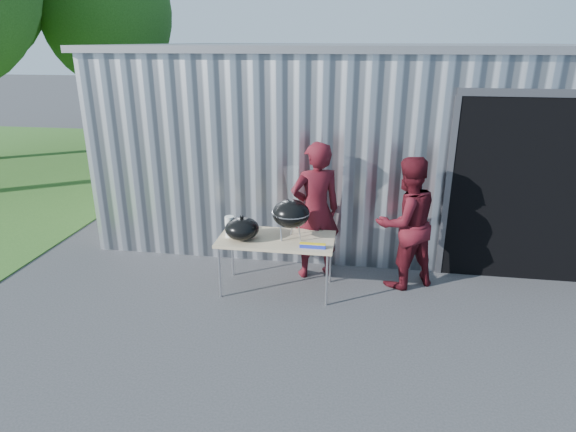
% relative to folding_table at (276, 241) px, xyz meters
% --- Properties ---
extents(ground, '(80.00, 80.00, 0.00)m').
position_rel_folding_table_xyz_m(ground, '(0.16, -0.83, -0.71)').
color(ground, '#363639').
extents(building, '(8.20, 6.20, 3.10)m').
position_rel_folding_table_xyz_m(building, '(1.07, 3.76, 0.83)').
color(building, silver).
rests_on(building, ground).
extents(tree_far, '(3.64, 3.64, 6.03)m').
position_rel_folding_table_xyz_m(tree_far, '(-6.34, 8.17, 3.21)').
color(tree_far, '#442D19').
rests_on(tree_far, ground).
extents(folding_table, '(1.50, 0.75, 0.75)m').
position_rel_folding_table_xyz_m(folding_table, '(0.00, 0.00, 0.00)').
color(folding_table, tan).
rests_on(folding_table, ground).
extents(kettle_grill, '(0.48, 0.48, 0.95)m').
position_rel_folding_table_xyz_m(kettle_grill, '(0.19, 0.00, 0.45)').
color(kettle_grill, black).
rests_on(kettle_grill, folding_table).
extents(grill_lid, '(0.44, 0.44, 0.32)m').
position_rel_folding_table_xyz_m(grill_lid, '(-0.43, -0.10, 0.18)').
color(grill_lid, black).
rests_on(grill_lid, folding_table).
extents(paper_towels, '(0.12, 0.12, 0.28)m').
position_rel_folding_table_xyz_m(paper_towels, '(-0.61, -0.05, 0.18)').
color(paper_towels, white).
rests_on(paper_towels, folding_table).
extents(white_tub, '(0.20, 0.15, 0.10)m').
position_rel_folding_table_xyz_m(white_tub, '(-0.55, 0.17, 0.09)').
color(white_tub, white).
rests_on(white_tub, folding_table).
extents(foil_box, '(0.32, 0.05, 0.06)m').
position_rel_folding_table_xyz_m(foil_box, '(0.50, -0.25, 0.07)').
color(foil_box, '#1B2BB4').
rests_on(foil_box, folding_table).
extents(person_cook, '(0.83, 0.70, 1.93)m').
position_rel_folding_table_xyz_m(person_cook, '(0.45, 0.52, 0.25)').
color(person_cook, '#4A0E17').
rests_on(person_cook, ground).
extents(person_bystander, '(1.09, 1.02, 1.79)m').
position_rel_folding_table_xyz_m(person_bystander, '(1.66, 0.42, 0.19)').
color(person_bystander, '#4A0E17').
rests_on(person_bystander, ground).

